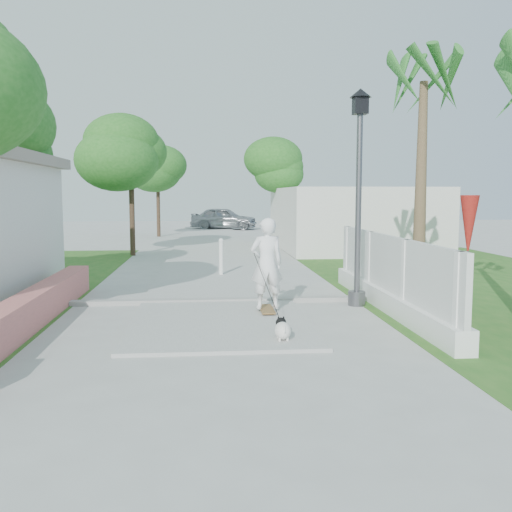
{
  "coord_description": "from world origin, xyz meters",
  "views": [
    {
      "loc": [
        -0.26,
        -6.02,
        2.3
      ],
      "look_at": [
        0.75,
        5.14,
        1.1
      ],
      "focal_mm": 40.0,
      "sensor_mm": 36.0,
      "label": 1
    }
  ],
  "objects": [
    {
      "name": "ground",
      "position": [
        0.0,
        0.0,
        0.0
      ],
      "size": [
        90.0,
        90.0,
        0.0
      ],
      "primitive_type": "plane",
      "color": "#B7B7B2",
      "rests_on": "ground"
    },
    {
      "name": "path_strip",
      "position": [
        0.0,
        20.0,
        0.03
      ],
      "size": [
        3.2,
        36.0,
        0.06
      ],
      "primitive_type": "cube",
      "color": "#B7B7B2",
      "rests_on": "ground"
    },
    {
      "name": "curb",
      "position": [
        0.0,
        6.0,
        0.05
      ],
      "size": [
        6.5,
        0.25,
        0.1
      ],
      "primitive_type": "cube",
      "color": "#999993",
      "rests_on": "ground"
    },
    {
      "name": "grass_right",
      "position": [
        7.0,
        8.0,
        0.01
      ],
      "size": [
        8.0,
        20.0,
        0.01
      ],
      "primitive_type": "cube",
      "color": "#275E1D",
      "rests_on": "ground"
    },
    {
      "name": "pink_wall",
      "position": [
        -3.3,
        3.55,
        0.31
      ],
      "size": [
        0.45,
        8.2,
        0.8
      ],
      "color": "#D8756E",
      "rests_on": "ground"
    },
    {
      "name": "lattice_fence",
      "position": [
        3.4,
        5.0,
        0.54
      ],
      "size": [
        0.35,
        7.0,
        1.5
      ],
      "color": "white",
      "rests_on": "ground"
    },
    {
      "name": "building_right",
      "position": [
        6.0,
        18.0,
        1.3
      ],
      "size": [
        6.0,
        8.0,
        2.6
      ],
      "primitive_type": "cube",
      "color": "silver",
      "rests_on": "ground"
    },
    {
      "name": "street_lamp",
      "position": [
        2.9,
        5.5,
        2.43
      ],
      "size": [
        0.44,
        0.44,
        4.44
      ],
      "color": "#59595E",
      "rests_on": "ground"
    },
    {
      "name": "bollard",
      "position": [
        0.2,
        10.0,
        0.58
      ],
      "size": [
        0.14,
        0.14,
        1.09
      ],
      "color": "white",
      "rests_on": "ground"
    },
    {
      "name": "patio_umbrella",
      "position": [
        4.8,
        4.5,
        1.69
      ],
      "size": [
        0.36,
        0.36,
        2.3
      ],
      "color": "#59595E",
      "rests_on": "ground"
    },
    {
      "name": "tree_path_left",
      "position": [
        -2.98,
        15.98,
        3.82
      ],
      "size": [
        3.4,
        3.4,
        5.23
      ],
      "color": "#4C3826",
      "rests_on": "ground"
    },
    {
      "name": "tree_path_right",
      "position": [
        3.22,
        19.98,
        3.49
      ],
      "size": [
        3.0,
        3.0,
        4.79
      ],
      "color": "#4C3826",
      "rests_on": "ground"
    },
    {
      "name": "tree_path_far",
      "position": [
        -2.78,
        25.98,
        3.82
      ],
      "size": [
        3.2,
        3.2,
        5.17
      ],
      "color": "#4C3826",
      "rests_on": "ground"
    },
    {
      "name": "palm_far",
      "position": [
        4.6,
        6.5,
        4.48
      ],
      "size": [
        1.8,
        1.8,
        5.3
      ],
      "color": "brown",
      "rests_on": "ground"
    },
    {
      "name": "skateboarder",
      "position": [
        0.86,
        4.28,
        0.86
      ],
      "size": [
        0.68,
        2.47,
        1.87
      ],
      "rotation": [
        0.0,
        0.0,
        3.25
      ],
      "color": "olive",
      "rests_on": "ground"
    },
    {
      "name": "dog",
      "position": [
        0.94,
        2.63,
        0.21
      ],
      "size": [
        0.25,
        0.57,
        0.39
      ],
      "rotation": [
        0.0,
        0.0,
        0.0
      ],
      "color": "white",
      "rests_on": "ground"
    },
    {
      "name": "parked_car",
      "position": [
        1.04,
        32.25,
        0.75
      ],
      "size": [
        4.65,
        2.59,
        1.5
      ],
      "primitive_type": "imported",
      "rotation": [
        0.0,
        0.0,
        1.37
      ],
      "color": "#ACAEB4",
      "rests_on": "ground"
    }
  ]
}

